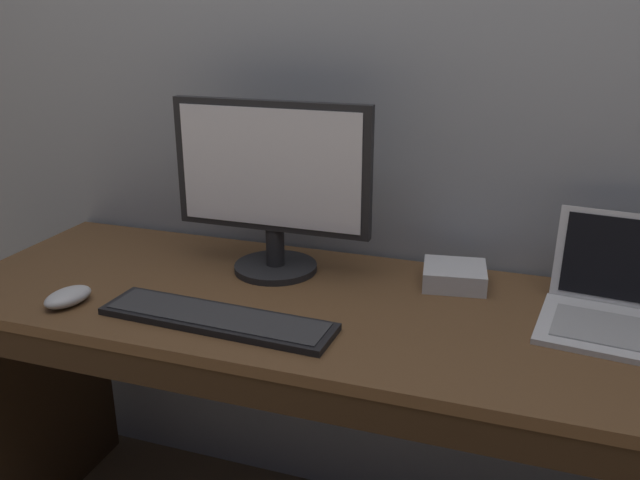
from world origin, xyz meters
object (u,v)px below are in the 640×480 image
Objects in this scene: laptop_silver at (637,308)px; wired_keyboard at (217,319)px; external_monitor at (272,185)px; computer_mouse at (68,297)px; external_drive_box at (454,276)px.

laptop_silver is 0.84m from wired_keyboard.
external_monitor is 0.51m from computer_mouse.
laptop_silver is 1.17m from computer_mouse.
external_monitor is at bearing 177.55° from laptop_silver.
computer_mouse is (-1.14, -0.28, -0.02)m from laptop_silver.
laptop_silver is at bearing -14.45° from external_drive_box.
computer_mouse is (-0.35, -0.31, -0.20)m from external_monitor.
external_monitor is (-0.79, 0.03, 0.17)m from laptop_silver.
external_monitor is 4.29× the size of computer_mouse.
wired_keyboard is (-0.80, -0.25, -0.03)m from laptop_silver.
laptop_silver is at bearing -2.45° from external_monitor.
laptop_silver is 3.43× the size of computer_mouse.
laptop_silver reaches higher than wired_keyboard.
computer_mouse is at bearing -166.28° from laptop_silver.
wired_keyboard is 0.34m from computer_mouse.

